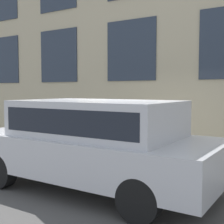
{
  "coord_description": "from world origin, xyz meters",
  "views": [
    {
      "loc": [
        -6.04,
        -3.36,
        1.89
      ],
      "look_at": [
        0.46,
        0.82,
        1.34
      ],
      "focal_mm": 50.0,
      "sensor_mm": 36.0,
      "label": 1
    }
  ],
  "objects": [
    {
      "name": "ground_plane",
      "position": [
        0.0,
        0.0,
        0.0
      ],
      "size": [
        80.0,
        80.0,
        0.0
      ],
      "primitive_type": "plane",
      "color": "#514F4C"
    },
    {
      "name": "fire_hydrant",
      "position": [
        0.36,
        0.47,
        0.58
      ],
      "size": [
        0.29,
        0.41,
        0.84
      ],
      "color": "gold",
      "rests_on": "sidewalk"
    },
    {
      "name": "person",
      "position": [
        0.57,
        1.16,
        0.94
      ],
      "size": [
        0.32,
        0.21,
        1.31
      ],
      "rotation": [
        0.0,
        0.0,
        -1.03
      ],
      "color": "#726651",
      "rests_on": "sidewalk"
    },
    {
      "name": "parked_truck_silver_near",
      "position": [
        -1.29,
        0.09,
        0.97
      ],
      "size": [
        2.08,
        4.85,
        1.69
      ],
      "color": "black",
      "rests_on": "ground_plane"
    },
    {
      "name": "sidewalk",
      "position": [
        1.35,
        0.0,
        0.07
      ],
      "size": [
        2.7,
        60.0,
        0.15
      ],
      "color": "#B2ADA3",
      "rests_on": "ground_plane"
    },
    {
      "name": "building_facade",
      "position": [
        2.85,
        -0.0,
        4.14
      ],
      "size": [
        0.33,
        40.0,
        8.28
      ],
      "color": "#C6B793",
      "rests_on": "ground_plane"
    }
  ]
}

